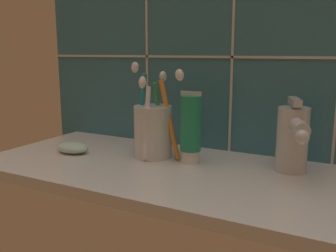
{
  "coord_description": "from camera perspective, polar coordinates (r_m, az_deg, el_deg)",
  "views": [
    {
      "loc": [
        26.36,
        -57.84,
        22.7
      ],
      "look_at": [
        -5.32,
        1.8,
        9.15
      ],
      "focal_mm": 40.0,
      "sensor_mm": 36.0,
      "label": 1
    }
  ],
  "objects": [
    {
      "name": "sink_counter",
      "position": [
        0.67,
        3.32,
        -7.52
      ],
      "size": [
        79.92,
        32.31,
        2.0
      ],
      "primitive_type": "cube",
      "color": "silver",
      "rests_on": "ground"
    },
    {
      "name": "tile_wall_backsplash",
      "position": [
        0.79,
        8.72,
        15.32
      ],
      "size": [
        89.92,
        1.72,
        56.68
      ],
      "color": "#336B7F",
      "rests_on": "ground"
    },
    {
      "name": "toothbrush_cup",
      "position": [
        0.74,
        -2.28,
        -0.44
      ],
      "size": [
        12.87,
        10.16,
        18.75
      ],
      "color": "silver",
      "rests_on": "sink_counter"
    },
    {
      "name": "toothpaste_tube",
      "position": [
        0.7,
        3.45,
        -0.27
      ],
      "size": [
        4.09,
        3.89,
        13.48
      ],
      "color": "white",
      "rests_on": "sink_counter"
    },
    {
      "name": "sink_faucet",
      "position": [
        0.67,
        18.54,
        -1.61
      ],
      "size": [
        6.51,
        11.74,
        12.89
      ],
      "rotation": [
        0.0,
        0.0,
        -1.23
      ],
      "color": "silver",
      "rests_on": "sink_counter"
    },
    {
      "name": "soap_bar",
      "position": [
        0.8,
        -14.32,
        -3.23
      ],
      "size": [
        7.23,
        4.84,
        2.14
      ],
      "primitive_type": "ellipsoid",
      "color": "silver",
      "rests_on": "sink_counter"
    }
  ]
}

